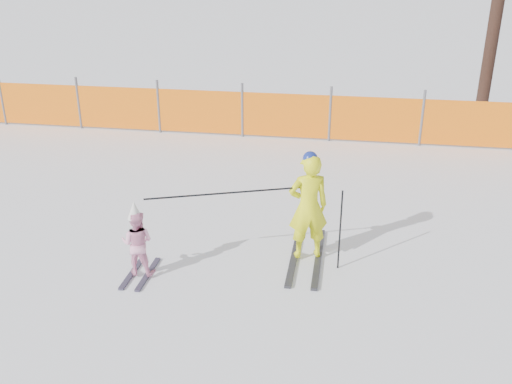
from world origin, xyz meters
The scene contains 5 objects.
ground centered at (0.00, 0.00, 0.00)m, with size 120.00×120.00×0.00m, color white.
adult centered at (0.71, 0.58, 0.79)m, with size 0.64×1.67×1.60m.
child centered at (-1.46, -0.23, 0.49)m, with size 0.44×0.84×1.08m.
ski_poles centered at (0.18, 0.25, 0.91)m, with size 2.52×0.75×1.15m.
safety_fence centered at (-1.97, 6.01, 0.56)m, with size 14.63×0.06×1.25m.
Camera 1 is at (1.18, -6.50, 4.04)m, focal length 40.00 mm.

